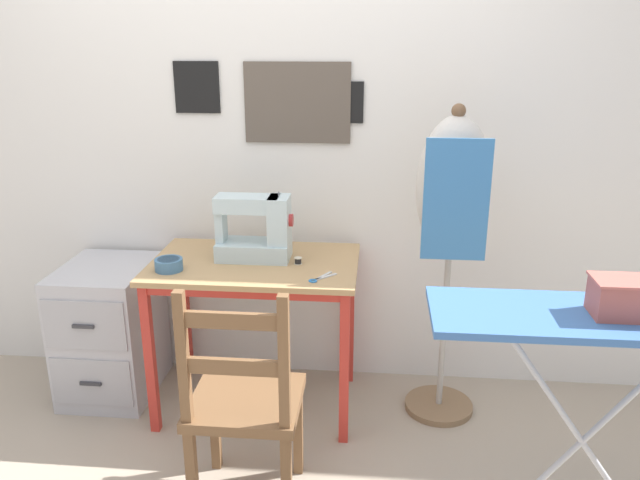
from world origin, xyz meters
name	(u,v)px	position (x,y,z in m)	size (l,w,h in m)	color
ground_plane	(247,440)	(0.00, 0.00, 0.00)	(14.00, 14.00, 0.00)	tan
wall_back	(265,129)	(0.00, 0.66, 1.28)	(10.00, 0.07, 2.55)	silver
sewing_table	(255,283)	(0.00, 0.28, 0.63)	(0.93, 0.59, 0.73)	tan
sewing_machine	(258,230)	(0.01, 0.33, 0.87)	(0.34, 0.17, 0.32)	silver
fabric_bowl	(169,264)	(-0.35, 0.15, 0.76)	(0.12, 0.12, 0.05)	teal
scissors	(318,279)	(0.31, 0.11, 0.74)	(0.11, 0.13, 0.01)	silver
thread_spool_near_machine	(298,261)	(0.20, 0.28, 0.75)	(0.04, 0.04, 0.03)	black
wooden_chair	(244,404)	(0.08, -0.38, 0.43)	(0.40, 0.38, 0.92)	brown
filing_cabinet	(111,330)	(-0.74, 0.36, 0.33)	(0.41, 0.52, 0.66)	#B7B7BC
dress_form	(452,204)	(0.86, 0.33, 1.01)	(0.32, 0.32, 1.44)	#846647
ironing_board	(599,329)	(1.23, -0.49, 0.84)	(1.04, 0.35, 0.90)	#3D6BAD
storage_box	(630,298)	(1.30, -0.50, 0.95)	(0.23, 0.13, 0.12)	#AD564C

